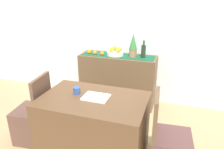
% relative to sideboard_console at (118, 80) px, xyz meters
% --- Properties ---
extents(ground_plane, '(6.40, 6.40, 0.02)m').
position_rel_sideboard_console_xyz_m(ground_plane, '(0.13, -0.92, -0.44)').
color(ground_plane, tan).
rests_on(ground_plane, ground).
extents(room_wall_rear, '(6.40, 0.06, 2.70)m').
position_rel_sideboard_console_xyz_m(room_wall_rear, '(0.13, 0.26, 0.92)').
color(room_wall_rear, silver).
rests_on(room_wall_rear, ground).
extents(sideboard_console, '(1.28, 0.42, 0.86)m').
position_rel_sideboard_console_xyz_m(sideboard_console, '(0.00, 0.00, 0.00)').
color(sideboard_console, brown).
rests_on(sideboard_console, ground).
extents(table_runner, '(1.20, 0.32, 0.01)m').
position_rel_sideboard_console_xyz_m(table_runner, '(0.00, 0.00, 0.43)').
color(table_runner, '#185235').
rests_on(table_runner, sideboard_console).
extents(fruit_bowl, '(0.27, 0.27, 0.06)m').
position_rel_sideboard_console_xyz_m(fruit_bowl, '(-0.05, 0.00, 0.46)').
color(fruit_bowl, white).
rests_on(fruit_bowl, table_runner).
extents(apple_left, '(0.07, 0.07, 0.07)m').
position_rel_sideboard_console_xyz_m(apple_left, '(-0.09, -0.06, 0.53)').
color(apple_left, gold).
rests_on(apple_left, fruit_bowl).
extents(apple_front, '(0.08, 0.08, 0.08)m').
position_rel_sideboard_console_xyz_m(apple_front, '(-0.08, 0.07, 0.53)').
color(apple_front, '#90A235').
rests_on(apple_front, fruit_bowl).
extents(apple_center, '(0.07, 0.07, 0.07)m').
position_rel_sideboard_console_xyz_m(apple_center, '(0.02, 0.05, 0.53)').
color(apple_center, '#99B23E').
rests_on(apple_center, fruit_bowl).
extents(apple_rear, '(0.08, 0.08, 0.08)m').
position_rel_sideboard_console_xyz_m(apple_rear, '(0.02, -0.05, 0.53)').
color(apple_rear, gold).
rests_on(apple_rear, fruit_bowl).
extents(wine_bottle, '(0.07, 0.07, 0.28)m').
position_rel_sideboard_console_xyz_m(wine_bottle, '(0.42, -0.00, 0.54)').
color(wine_bottle, '#21311F').
rests_on(wine_bottle, sideboard_console).
extents(potted_plant, '(0.13, 0.13, 0.38)m').
position_rel_sideboard_console_xyz_m(potted_plant, '(0.25, 0.00, 0.63)').
color(potted_plant, '#AD6E4C').
rests_on(potted_plant, sideboard_console).
extents(orange_loose_near_bowl, '(0.07, 0.07, 0.07)m').
position_rel_sideboard_console_xyz_m(orange_loose_near_bowl, '(-0.38, -0.06, 0.46)').
color(orange_loose_near_bowl, orange).
rests_on(orange_loose_near_bowl, sideboard_console).
extents(orange_loose_mid, '(0.07, 0.07, 0.07)m').
position_rel_sideboard_console_xyz_m(orange_loose_mid, '(-0.25, -0.07, 0.46)').
color(orange_loose_mid, orange).
rests_on(orange_loose_mid, sideboard_console).
extents(orange_loose_far, '(0.07, 0.07, 0.07)m').
position_rel_sideboard_console_xyz_m(orange_loose_far, '(-0.49, -0.05, 0.46)').
color(orange_loose_far, orange).
rests_on(orange_loose_far, sideboard_console).
extents(dining_table, '(1.17, 0.74, 0.74)m').
position_rel_sideboard_console_xyz_m(dining_table, '(0.11, -1.33, -0.06)').
color(dining_table, brown).
rests_on(dining_table, ground).
extents(open_book, '(0.28, 0.21, 0.02)m').
position_rel_sideboard_console_xyz_m(open_book, '(0.14, -1.31, 0.32)').
color(open_book, white).
rests_on(open_book, dining_table).
extents(coffee_cup, '(0.08, 0.08, 0.08)m').
position_rel_sideboard_console_xyz_m(coffee_cup, '(-0.11, -1.28, 0.35)').
color(coffee_cup, '#325293').
rests_on(coffee_cup, dining_table).
extents(chair_near_window, '(0.44, 0.44, 0.90)m').
position_rel_sideboard_console_xyz_m(chair_near_window, '(-0.73, -1.33, -0.16)').
color(chair_near_window, brown).
rests_on(chair_near_window, ground).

